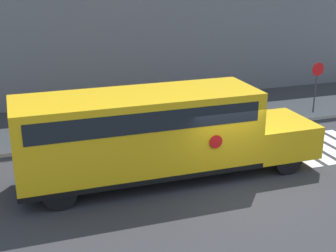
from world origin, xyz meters
The scene contains 4 objects.
ground_plane centered at (0.00, 0.00, 0.00)m, with size 60.00×60.00×0.00m, color #333335.
sidewalk_strip centered at (0.00, 6.50, 0.07)m, with size 44.00×3.00×0.15m.
school_bus centered at (-2.19, 1.39, 1.72)m, with size 10.26×2.57×3.03m.
stop_sign centered at (7.22, 5.69, 1.68)m, with size 0.63×0.10×2.59m.
Camera 1 is at (-6.41, -12.47, 6.90)m, focal length 50.00 mm.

